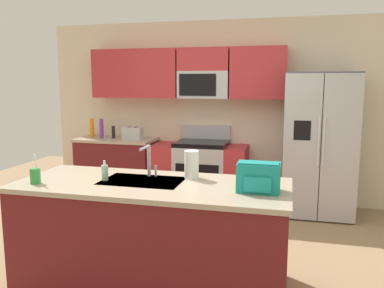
# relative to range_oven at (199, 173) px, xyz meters

# --- Properties ---
(ground_plane) EXTENTS (9.00, 9.00, 0.00)m
(ground_plane) POSITION_rel_range_oven_xyz_m (0.22, -1.80, -0.44)
(ground_plane) COLOR #997A56
(ground_plane) RESTS_ON ground
(kitchen_wall_unit) EXTENTS (5.20, 0.43, 2.60)m
(kitchen_wall_unit) POSITION_rel_range_oven_xyz_m (0.08, 0.28, 1.03)
(kitchen_wall_unit) COLOR beige
(kitchen_wall_unit) RESTS_ON ground
(back_counter) EXTENTS (1.16, 0.63, 0.90)m
(back_counter) POSITION_rel_range_oven_xyz_m (-1.27, -0.00, 0.01)
(back_counter) COLOR maroon
(back_counter) RESTS_ON ground
(range_oven) EXTENTS (1.36, 0.61, 1.10)m
(range_oven) POSITION_rel_range_oven_xyz_m (0.00, 0.00, 0.00)
(range_oven) COLOR #B7BABF
(range_oven) RESTS_ON ground
(refrigerator) EXTENTS (0.90, 0.76, 1.85)m
(refrigerator) POSITION_rel_range_oven_xyz_m (1.61, -0.07, 0.48)
(refrigerator) COLOR #4C4F54
(refrigerator) RESTS_ON ground
(island_counter) EXTENTS (2.26, 0.92, 0.90)m
(island_counter) POSITION_rel_range_oven_xyz_m (0.14, -2.37, 0.01)
(island_counter) COLOR maroon
(island_counter) RESTS_ON ground
(toaster) EXTENTS (0.28, 0.16, 0.18)m
(toaster) POSITION_rel_range_oven_xyz_m (-0.99, -0.05, 0.55)
(toaster) COLOR #B7BABF
(toaster) RESTS_ON back_counter
(pepper_mill) EXTENTS (0.05, 0.05, 0.18)m
(pepper_mill) POSITION_rel_range_oven_xyz_m (-1.32, -0.00, 0.55)
(pepper_mill) COLOR black
(pepper_mill) RESTS_ON back_counter
(bottle_orange) EXTENTS (0.06, 0.06, 0.28)m
(bottle_orange) POSITION_rel_range_oven_xyz_m (-1.69, 0.03, 0.60)
(bottle_orange) COLOR orange
(bottle_orange) RESTS_ON back_counter
(bottle_purple) EXTENTS (0.06, 0.06, 0.29)m
(bottle_purple) POSITION_rel_range_oven_xyz_m (-1.51, -0.01, 0.60)
(bottle_purple) COLOR purple
(bottle_purple) RESTS_ON back_counter
(sink_faucet) EXTENTS (0.09, 0.21, 0.28)m
(sink_faucet) POSITION_rel_range_oven_xyz_m (0.05, -2.18, 0.62)
(sink_faucet) COLOR #B7BABF
(sink_faucet) RESTS_ON island_counter
(drink_cup_green) EXTENTS (0.08, 0.08, 0.25)m
(drink_cup_green) POSITION_rel_range_oven_xyz_m (-0.77, -2.62, 0.52)
(drink_cup_green) COLOR green
(drink_cup_green) RESTS_ON island_counter
(soap_dispenser) EXTENTS (0.06, 0.06, 0.17)m
(soap_dispenser) POSITION_rel_range_oven_xyz_m (-0.27, -2.38, 0.53)
(soap_dispenser) COLOR #A5D8B2
(soap_dispenser) RESTS_ON island_counter
(paper_towel_roll) EXTENTS (0.12, 0.12, 0.24)m
(paper_towel_roll) POSITION_rel_range_oven_xyz_m (0.43, -2.13, 0.58)
(paper_towel_roll) COLOR white
(paper_towel_roll) RESTS_ON island_counter
(backpack) EXTENTS (0.32, 0.22, 0.23)m
(backpack) POSITION_rel_range_oven_xyz_m (1.02, -2.42, 0.57)
(backpack) COLOR teal
(backpack) RESTS_ON island_counter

